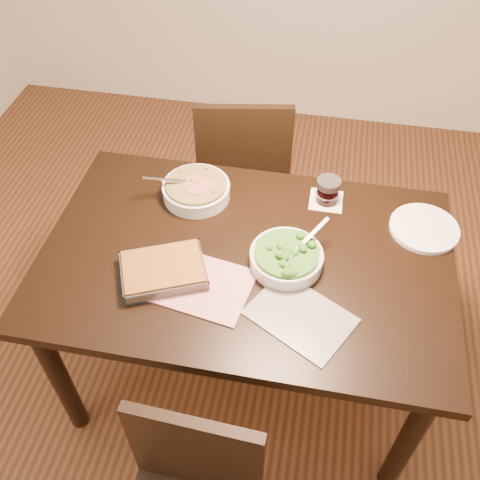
# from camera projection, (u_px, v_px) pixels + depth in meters

# --- Properties ---
(ground) EXTENTS (4.00, 4.00, 0.00)m
(ground) POSITION_uv_depth(u_px,v_px,m) (245.00, 366.00, 2.37)
(ground) COLOR #422412
(ground) RESTS_ON ground
(table) EXTENTS (1.40, 0.90, 0.75)m
(table) POSITION_uv_depth(u_px,v_px,m) (246.00, 273.00, 1.89)
(table) COLOR black
(table) RESTS_ON ground
(magazine_a) EXTENTS (0.36, 0.29, 0.01)m
(magazine_a) POSITION_uv_depth(u_px,v_px,m) (200.00, 285.00, 1.73)
(magazine_a) COLOR #A9303B
(magazine_a) RESTS_ON table
(magazine_b) EXTENTS (0.37, 0.34, 0.01)m
(magazine_b) POSITION_uv_depth(u_px,v_px,m) (300.00, 316.00, 1.65)
(magazine_b) COLOR #222229
(magazine_b) RESTS_ON table
(coaster) EXTENTS (0.12, 0.12, 0.00)m
(coaster) POSITION_uv_depth(u_px,v_px,m) (326.00, 200.00, 2.00)
(coaster) COLOR white
(coaster) RESTS_ON table
(stew_bowl) EXTENTS (0.27, 0.25, 0.10)m
(stew_bowl) POSITION_uv_depth(u_px,v_px,m) (196.00, 189.00, 2.00)
(stew_bowl) COLOR white
(stew_bowl) RESTS_ON table
(broccoli_bowl) EXTENTS (0.25, 0.25, 0.09)m
(broccoli_bowl) POSITION_uv_depth(u_px,v_px,m) (286.00, 257.00, 1.77)
(broccoli_bowl) COLOR white
(broccoli_bowl) RESTS_ON table
(baking_dish) EXTENTS (0.33, 0.29, 0.05)m
(baking_dish) POSITION_uv_depth(u_px,v_px,m) (163.00, 271.00, 1.74)
(baking_dish) COLOR silver
(baking_dish) RESTS_ON table
(wine_tumbler) EXTENTS (0.09, 0.09, 0.10)m
(wine_tumbler) POSITION_uv_depth(u_px,v_px,m) (328.00, 190.00, 1.96)
(wine_tumbler) COLOR black
(wine_tumbler) RESTS_ON coaster
(dinner_plate) EXTENTS (0.24, 0.24, 0.02)m
(dinner_plate) POSITION_uv_depth(u_px,v_px,m) (424.00, 228.00, 1.89)
(dinner_plate) COLOR white
(dinner_plate) RESTS_ON table
(chair_far) EXTENTS (0.49, 0.49, 0.89)m
(chair_far) POSITION_uv_depth(u_px,v_px,m) (244.00, 165.00, 2.54)
(chair_far) COLOR black
(chair_far) RESTS_ON ground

